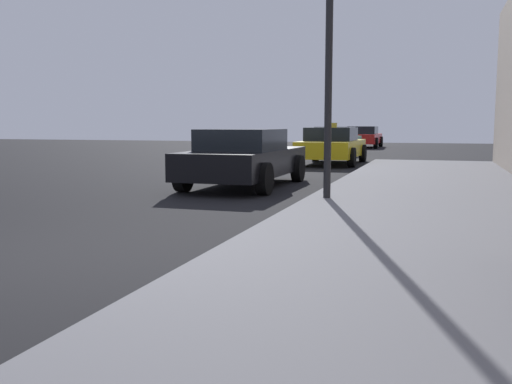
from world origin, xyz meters
The scene contains 5 objects.
sidewalk centered at (4.00, 0.00, 0.07)m, with size 4.00×32.00×0.15m, color slate.
car_black centered at (0.03, 7.45, 0.65)m, with size 1.95×4.36×1.27m.
car_yellow centered at (0.58, 15.24, 0.65)m, with size 1.98×4.40×1.43m.
car_green centered at (-0.47, 22.10, 0.65)m, with size 2.02×4.54×1.27m.
car_red centered at (-0.18, 30.06, 0.65)m, with size 2.00×4.57×1.27m.
Camera 1 is at (4.08, -4.36, 1.37)m, focal length 39.71 mm.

